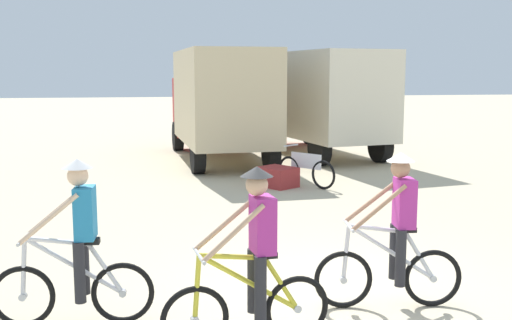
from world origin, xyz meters
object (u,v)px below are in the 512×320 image
(cyclist_orange_shirt, at_px, (77,249))
(supply_crate, at_px, (278,177))
(cyclist_near_camera, at_px, (395,236))
(box_truck_cream_rv, at_px, (318,98))
(box_truck_tan_camper, at_px, (220,100))
(bicycle_spare, at_px, (306,170))
(cyclist_cowboy_hat, at_px, (253,264))

(cyclist_orange_shirt, relative_size, supply_crate, 2.18)
(cyclist_orange_shirt, bearing_deg, cyclist_near_camera, -1.88)
(box_truck_cream_rv, height_order, cyclist_orange_shirt, box_truck_cream_rv)
(box_truck_cream_rv, bearing_deg, cyclist_orange_shirt, -116.06)
(box_truck_tan_camper, height_order, cyclist_orange_shirt, box_truck_tan_camper)
(supply_crate, bearing_deg, bicycle_spare, -6.49)
(cyclist_cowboy_hat, distance_m, supply_crate, 8.55)
(cyclist_near_camera, relative_size, supply_crate, 2.18)
(cyclist_near_camera, bearing_deg, box_truck_tan_camper, 92.77)
(cyclist_cowboy_hat, xyz_separation_m, cyclist_near_camera, (1.78, 0.72, 0.00))
(cyclist_cowboy_hat, height_order, supply_crate, cyclist_cowboy_hat)
(cyclist_cowboy_hat, relative_size, cyclist_near_camera, 1.00)
(bicycle_spare, xyz_separation_m, supply_crate, (-0.67, 0.08, -0.16))
(cyclist_orange_shirt, height_order, supply_crate, cyclist_orange_shirt)
(cyclist_near_camera, height_order, bicycle_spare, cyclist_near_camera)
(box_truck_tan_camper, bearing_deg, cyclist_cowboy_hat, -95.30)
(box_truck_cream_rv, height_order, bicycle_spare, box_truck_cream_rv)
(bicycle_spare, bearing_deg, cyclist_orange_shirt, -121.14)
(box_truck_tan_camper, xyz_separation_m, cyclist_near_camera, (0.59, -12.13, -1.03))
(cyclist_orange_shirt, distance_m, bicycle_spare, 8.63)
(supply_crate, bearing_deg, cyclist_cowboy_hat, -103.72)
(box_truck_tan_camper, distance_m, cyclist_orange_shirt, 12.41)
(cyclist_near_camera, bearing_deg, cyclist_orange_shirt, 178.12)
(cyclist_orange_shirt, height_order, bicycle_spare, cyclist_orange_shirt)
(cyclist_near_camera, distance_m, bicycle_spare, 7.56)
(cyclist_cowboy_hat, bearing_deg, cyclist_orange_shirt, 154.72)
(box_truck_cream_rv, height_order, supply_crate, box_truck_cream_rv)
(box_truck_cream_rv, distance_m, cyclist_near_camera, 13.28)
(box_truck_cream_rv, bearing_deg, cyclist_cowboy_hat, -108.28)
(cyclist_near_camera, bearing_deg, cyclist_cowboy_hat, -158.05)
(bicycle_spare, relative_size, supply_crate, 1.72)
(supply_crate, bearing_deg, cyclist_orange_shirt, -116.93)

